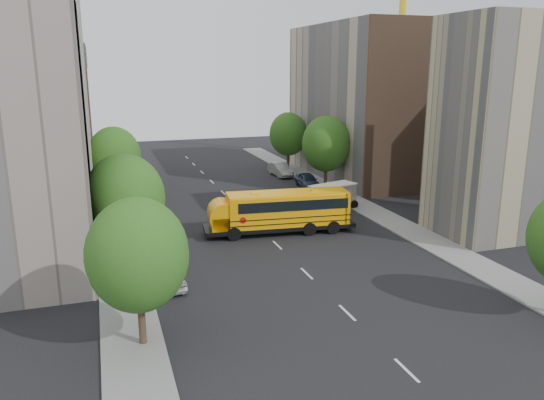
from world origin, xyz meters
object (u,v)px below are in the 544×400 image
school_bus (278,210)px  parked_car_0 (170,277)px  parked_car_1 (145,208)px  street_tree_0 (138,255)px  street_tree_1 (125,199)px  safari_truck (329,197)px  street_tree_5 (288,134)px  parked_car_4 (308,180)px  parked_car_5 (280,170)px  street_tree_4 (326,144)px  street_tree_2 (114,157)px

school_bus → parked_car_0: (-9.85, -8.27, -1.28)m
parked_car_0 → parked_car_1: size_ratio=0.85×
street_tree_0 → street_tree_1: size_ratio=0.94×
school_bus → safari_truck: school_bus is taller
street_tree_5 → parked_car_4: (-1.40, -10.29, -3.90)m
safari_truck → street_tree_0: bearing=-150.3°
street_tree_0 → parked_car_4: bearing=55.3°
parked_car_0 → parked_car_5: size_ratio=0.78×
street_tree_0 → street_tree_1: 10.00m
street_tree_4 → street_tree_5: bearing=90.0°
street_tree_1 → safari_truck: (18.87, 10.04, -3.66)m
street_tree_2 → school_bus: bearing=-47.3°
street_tree_5 → parked_car_4: street_tree_5 is taller
school_bus → parked_car_4: size_ratio=2.65×
street_tree_4 → parked_car_5: (-2.20, 8.68, -4.27)m
safari_truck → parked_car_1: 17.06m
street_tree_0 → school_bus: size_ratio=0.60×
street_tree_0 → parked_car_1: 24.04m
street_tree_4 → parked_car_5: 9.92m
safari_truck → parked_car_5: safari_truck is taller
street_tree_0 → street_tree_5: (22.00, 40.00, 0.06)m
street_tree_1 → safari_truck: street_tree_1 is taller
street_tree_4 → parked_car_1: (-19.80, -4.38, -4.34)m
street_tree_1 → school_bus: street_tree_1 is taller
street_tree_4 → safari_truck: size_ratio=1.34×
street_tree_0 → parked_car_0: street_tree_0 is taller
street_tree_5 → street_tree_2: bearing=-151.4°
street_tree_5 → street_tree_0: bearing=-118.8°
street_tree_0 → street_tree_4: street_tree_4 is taller
street_tree_4 → street_tree_5: 12.01m
safari_truck → street_tree_2: bearing=140.2°
street_tree_1 → street_tree_2: size_ratio=1.03×
parked_car_5 → safari_truck: bearing=-96.1°
street_tree_1 → street_tree_2: 18.00m
school_bus → parked_car_5: bearing=76.2°
school_bus → street_tree_2: bearing=138.5°
street_tree_2 → parked_car_0: size_ratio=2.03×
street_tree_1 → parked_car_1: (2.20, 13.62, -4.22)m
street_tree_1 → street_tree_5: 37.20m
school_bus → safari_truck: bearing=42.6°
parked_car_1 → parked_car_0: bearing=90.5°
street_tree_1 → school_bus: bearing=22.3°
parked_car_0 → street_tree_4: bearing=-137.9°
parked_car_0 → school_bus: bearing=-145.0°
school_bus → parked_car_4: 17.11m
street_tree_4 → safari_truck: street_tree_4 is taller
parked_car_1 → street_tree_4: bearing=-167.0°
street_tree_4 → parked_car_0: 29.44m
street_tree_2 → parked_car_4: 21.06m
street_tree_2 → safari_truck: 20.79m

